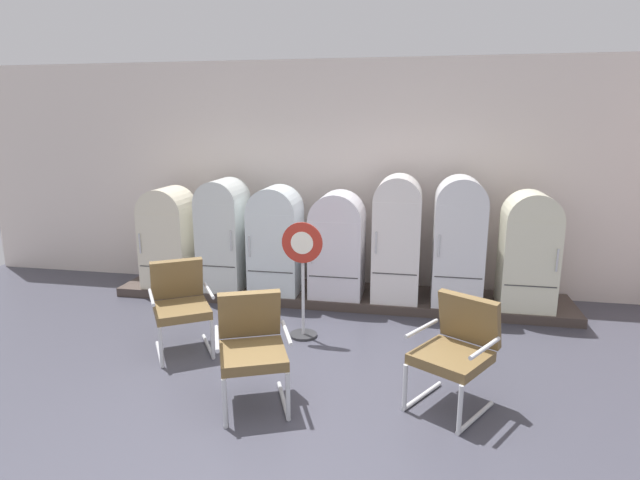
# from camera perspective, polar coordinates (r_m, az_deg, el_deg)

# --- Properties ---
(ground) EXTENTS (12.00, 10.00, 0.05)m
(ground) POSITION_cam_1_polar(r_m,az_deg,el_deg) (4.67, -4.23, -19.19)
(ground) COLOR #3E3E49
(back_wall) EXTENTS (11.76, 0.12, 3.29)m
(back_wall) POSITION_cam_1_polar(r_m,az_deg,el_deg) (7.58, 2.82, 6.97)
(back_wall) COLOR silver
(back_wall) RESTS_ON ground
(display_plinth) EXTENTS (6.24, 0.95, 0.12)m
(display_plinth) POSITION_cam_1_polar(r_m,az_deg,el_deg) (7.32, 1.97, -6.10)
(display_plinth) COLOR #433832
(display_plinth) RESTS_ON ground
(refrigerator_0) EXTENTS (0.67, 0.65, 1.41)m
(refrigerator_0) POSITION_cam_1_polar(r_m,az_deg,el_deg) (7.73, -16.27, 0.62)
(refrigerator_0) COLOR beige
(refrigerator_0) RESTS_ON display_plinth
(refrigerator_1) EXTENTS (0.60, 0.72, 1.55)m
(refrigerator_1) POSITION_cam_1_polar(r_m,az_deg,el_deg) (7.41, -10.52, 1.02)
(refrigerator_1) COLOR silver
(refrigerator_1) RESTS_ON display_plinth
(refrigerator_2) EXTENTS (0.67, 0.62, 1.47)m
(refrigerator_2) POSITION_cam_1_polar(r_m,az_deg,el_deg) (7.14, -4.89, 0.34)
(refrigerator_2) COLOR white
(refrigerator_2) RESTS_ON display_plinth
(refrigerator_3) EXTENTS (0.70, 0.65, 1.41)m
(refrigerator_3) POSITION_cam_1_polar(r_m,az_deg,el_deg) (6.97, 1.91, -0.21)
(refrigerator_3) COLOR white
(refrigerator_3) RESTS_ON display_plinth
(refrigerator_4) EXTENTS (0.61, 0.72, 1.65)m
(refrigerator_4) POSITION_cam_1_polar(r_m,az_deg,el_deg) (6.91, 8.46, 0.68)
(refrigerator_4) COLOR white
(refrigerator_4) RESTS_ON display_plinth
(refrigerator_5) EXTENTS (0.63, 0.71, 1.65)m
(refrigerator_5) POSITION_cam_1_polar(r_m,az_deg,el_deg) (6.91, 14.97, 0.38)
(refrigerator_5) COLOR white
(refrigerator_5) RESTS_ON display_plinth
(refrigerator_6) EXTENTS (0.66, 0.63, 1.48)m
(refrigerator_6) POSITION_cam_1_polar(r_m,az_deg,el_deg) (7.01, 21.94, -0.75)
(refrigerator_6) COLOR beige
(refrigerator_6) RESTS_ON display_plinth
(armchair_left) EXTENTS (0.84, 0.88, 0.98)m
(armchair_left) POSITION_cam_1_polar(r_m,az_deg,el_deg) (5.85, -15.09, -6.48)
(armchair_left) COLOR silver
(armchair_left) RESTS_ON ground
(armchair_right) EXTENTS (0.84, 0.88, 0.98)m
(armchair_right) POSITION_cam_1_polar(r_m,az_deg,el_deg) (4.73, 14.77, -11.23)
(armchair_right) COLOR silver
(armchair_right) RESTS_ON ground
(armchair_center) EXTENTS (0.79, 0.85, 0.98)m
(armchair_center) POSITION_cam_1_polar(r_m,az_deg,el_deg) (4.68, -7.50, -11.15)
(armchair_center) COLOR silver
(armchair_center) RESTS_ON ground
(sign_stand) EXTENTS (0.46, 0.32, 1.36)m
(sign_stand) POSITION_cam_1_polar(r_m,az_deg,el_deg) (5.92, -1.91, -4.64)
(sign_stand) COLOR #2D2D30
(sign_stand) RESTS_ON ground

